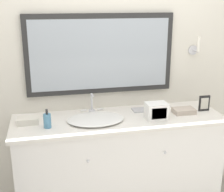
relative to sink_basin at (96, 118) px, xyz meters
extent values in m
cube|color=silver|center=(0.21, 0.34, 0.34)|extent=(8.00, 0.06, 2.55)
cube|color=#282828|center=(0.10, 0.30, 0.49)|extent=(1.32, 0.04, 0.71)
cube|color=#9EA8B2|center=(0.10, 0.28, 0.49)|extent=(1.23, 0.01, 0.62)
cylinder|color=silver|center=(1.00, 0.30, 0.49)|extent=(0.09, 0.01, 0.09)
cylinder|color=silver|center=(1.00, 0.25, 0.49)|extent=(0.02, 0.10, 0.02)
cylinder|color=white|center=(1.00, 0.20, 0.56)|extent=(0.02, 0.02, 0.14)
cube|color=white|center=(0.21, 0.02, -0.49)|extent=(1.76, 0.55, 0.89)
cube|color=silver|center=(0.21, 0.02, -0.03)|extent=(1.82, 0.58, 0.03)
sphere|color=silver|center=(-0.11, -0.26, -0.24)|extent=(0.02, 0.02, 0.02)
sphere|color=silver|center=(0.53, -0.26, -0.24)|extent=(0.02, 0.02, 0.02)
ellipsoid|color=white|center=(0.00, -0.01, 0.00)|extent=(0.48, 0.35, 0.03)
cylinder|color=silver|center=(0.00, 0.19, 0.00)|extent=(0.06, 0.06, 0.03)
cylinder|color=silver|center=(0.00, 0.19, 0.08)|extent=(0.02, 0.02, 0.15)
cylinder|color=silver|center=(0.00, 0.15, 0.16)|extent=(0.02, 0.07, 0.02)
cylinder|color=white|center=(-0.07, 0.19, 0.01)|extent=(0.06, 0.02, 0.02)
cylinder|color=white|center=(0.07, 0.19, 0.01)|extent=(0.05, 0.02, 0.02)
cylinder|color=teal|center=(-0.40, -0.06, 0.04)|extent=(0.06, 0.06, 0.11)
cylinder|color=black|center=(-0.40, -0.06, 0.11)|extent=(0.02, 0.02, 0.04)
cube|color=black|center=(-0.40, -0.08, 0.13)|extent=(0.02, 0.03, 0.01)
cube|color=white|center=(0.51, -0.07, 0.05)|extent=(0.18, 0.14, 0.14)
cube|color=black|center=(0.51, -0.13, 0.05)|extent=(0.13, 0.01, 0.10)
cube|color=black|center=(1.01, 0.02, 0.05)|extent=(0.10, 0.01, 0.14)
cube|color=beige|center=(1.01, 0.02, 0.05)|extent=(0.07, 0.00, 0.10)
cube|color=#B7A899|center=(0.80, 0.01, 0.00)|extent=(0.19, 0.13, 0.04)
cube|color=silver|center=(-0.55, 0.06, 0.01)|extent=(0.17, 0.12, 0.05)
cube|color=#ADADB2|center=(0.47, 0.16, -0.01)|extent=(0.19, 0.13, 0.01)
camera|label=1|loc=(-0.40, -2.41, 0.95)|focal=50.00mm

